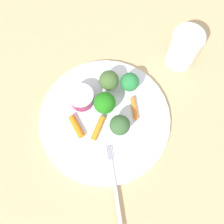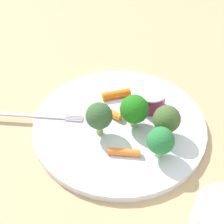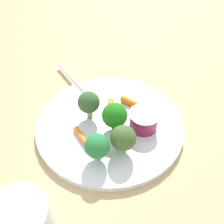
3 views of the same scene
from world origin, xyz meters
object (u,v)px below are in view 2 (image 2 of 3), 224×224
Objects in this scene: broccoli_floret_2 at (99,116)px; carrot_stick_2 at (108,112)px; sauce_cup at (150,99)px; fork at (31,116)px; broccoli_floret_0 at (167,120)px; carrot_stick_1 at (116,94)px; plate at (119,125)px; carrot_stick_0 at (124,152)px; broccoli_floret_1 at (161,141)px; broccoli_floret_3 at (134,110)px.

carrot_stick_2 is at bearing -91.04° from broccoli_floret_2.
fork is at bearing 22.66° from sauce_cup.
broccoli_floret_0 is at bearing -165.91° from broccoli_floret_2.
carrot_stick_1 is 0.04m from carrot_stick_2.
carrot_stick_2 is at bearing -29.23° from plate.
sauce_cup is 0.11m from carrot_stick_0.
carrot_stick_0 is at bearing 110.11° from plate.
plate is at bearing -35.15° from broccoli_floret_1.
broccoli_floret_2 reaches higher than sauce_cup.
broccoli_floret_0 is at bearing 145.71° from carrot_stick_1.
carrot_stick_1 is (0.06, -0.01, -0.01)m from sauce_cup.
fork is (0.18, 0.08, -0.02)m from sauce_cup.
broccoli_floret_2 reaches higher than carrot_stick_2.
carrot_stick_0 is 0.97× the size of carrot_stick_1.
broccoli_floret_0 is 1.05× the size of carrot_stick_2.
plate is 0.05m from broccoli_floret_3.
broccoli_floret_1 reaches higher than sauce_cup.
broccoli_floret_0 reaches higher than plate.
broccoli_floret_1 is 0.06m from carrot_stick_0.
fork is at bearing 17.86° from carrot_stick_2.
carrot_stick_1 is at bearing -92.66° from carrot_stick_2.
broccoli_floret_2 is 0.06m from carrot_stick_0.
broccoli_floret_2 is at bearing -33.71° from carrot_stick_0.
plate is at bearing 150.77° from carrot_stick_2.
carrot_stick_1 is 0.15m from fork.
plate is 0.08m from broccoli_floret_0.
broccoli_floret_2 is at bearing -11.24° from broccoli_floret_1.
sauce_cup is at bearing 173.14° from carrot_stick_1.
carrot_stick_2 is at bearing -11.65° from broccoli_floret_0.
plate is at bearing -126.97° from broccoli_floret_2.
carrot_stick_1 reaches higher than carrot_stick_0.
sauce_cup is 0.07m from carrot_stick_2.
carrot_stick_2 is at bearing 87.34° from carrot_stick_1.
broccoli_floret_0 is 0.94× the size of broccoli_floret_2.
carrot_stick_1 reaches higher than plate.
broccoli_floret_2 is 1.17× the size of carrot_stick_1.
carrot_stick_2 is (0.05, -0.07, 0.00)m from carrot_stick_0.
broccoli_floret_2 is at bearing 177.32° from fork.
carrot_stick_0 is 0.17m from fork.
plate is 5.39× the size of broccoli_floret_1.
plate is 4.82× the size of broccoli_floret_2.
carrot_stick_1 is (0.02, -0.06, 0.01)m from plate.
carrot_stick_0 is (-0.05, 0.03, -0.03)m from broccoli_floret_2.
broccoli_floret_0 is at bearing 168.35° from carrot_stick_2.
carrot_stick_2 is at bearing -18.04° from broccoli_floret_3.
sauce_cup is 1.04× the size of broccoli_floret_1.
carrot_stick_2 is at bearing 31.09° from sauce_cup.
broccoli_floret_1 is 0.22m from fork.
broccoli_floret_3 is at bearing -171.82° from fork.
sauce_cup is 0.10m from broccoli_floret_2.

